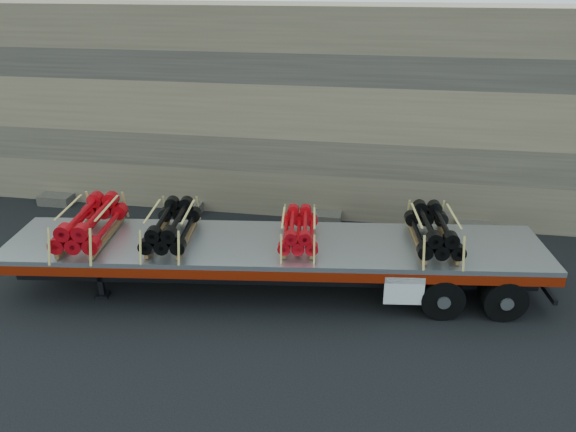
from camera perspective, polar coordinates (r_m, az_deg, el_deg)
name	(u,v)px	position (r m, az deg, el deg)	size (l,w,h in m)	color
ground	(231,286)	(15.62, -5.77, -7.12)	(120.00, 120.00, 0.00)	black
rock_wall	(276,108)	(20.27, -1.25, 10.87)	(44.00, 3.00, 7.00)	#7A6B54
trailer	(274,266)	(15.10, -1.38, -5.08)	(14.09, 2.71, 1.41)	#B4B7BC
bundle_front	(90,224)	(15.66, -19.45, -0.75)	(1.24, 2.49, 0.88)	red
bundle_midfront	(171,226)	(15.01, -11.75, -1.05)	(1.14, 2.29, 0.81)	black
bundle_midrear	(299,231)	(14.60, 1.09, -1.50)	(0.98, 1.97, 0.70)	red
bundle_rear	(434,231)	(14.92, 14.57, -1.49)	(1.14, 2.29, 0.81)	black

